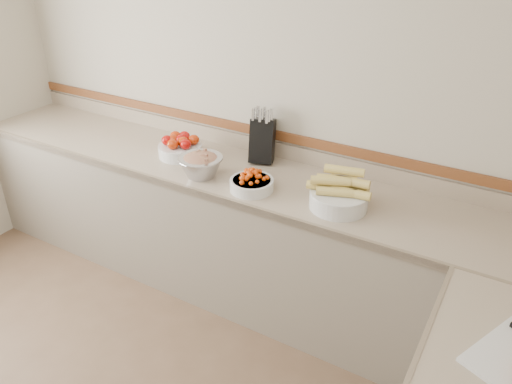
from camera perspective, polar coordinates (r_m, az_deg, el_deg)
The scene contains 7 objects.
back_wall at distance 3.17m, azimuth 0.50°, elevation 11.23°, with size 4.00×4.00×0.00m, color #AEA490.
counter_back at distance 3.29m, azimuth -2.39°, elevation -4.50°, with size 4.00×0.65×1.08m.
knife_block at distance 3.14m, azimuth 0.73°, elevation 6.03°, with size 0.20×0.22×0.36m.
tomato_bowl at distance 3.27m, azimuth -8.66°, elevation 5.16°, with size 0.28×0.28×0.14m.
cherry_tomato_bowl at distance 2.82m, azimuth -0.49°, elevation 1.10°, with size 0.25×0.25×0.13m.
corn_bowl at distance 2.67m, azimuth 9.47°, elevation -0.28°, with size 0.35×0.31×0.23m.
rhubarb_bowl at distance 2.98m, azimuth -6.35°, elevation 3.17°, with size 0.27×0.27×0.15m.
Camera 1 is at (1.51, -0.62, 2.26)m, focal length 35.00 mm.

